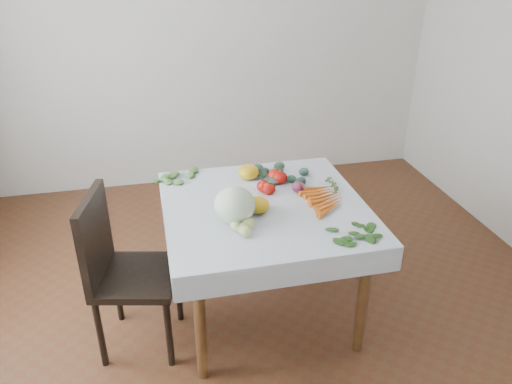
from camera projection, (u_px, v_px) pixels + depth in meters
ground at (264, 310)px, 3.15m from camera, size 4.00×4.00×0.00m
back_wall at (210, 34)px, 4.26m from camera, size 4.00×0.04×2.70m
table at (265, 221)px, 2.85m from camera, size 1.00×1.00×0.75m
tablecloth at (265, 205)px, 2.81m from camera, size 1.12×1.12×0.01m
chair at (119, 264)px, 2.67m from camera, size 0.51×0.51×0.94m
cabbage at (235, 205)px, 2.60m from camera, size 0.29×0.29×0.19m
tomato_a at (280, 177)px, 3.03m from camera, size 0.12×0.12×0.08m
tomato_b at (275, 175)px, 3.07m from camera, size 0.11×0.11×0.08m
tomato_c at (264, 186)px, 2.93m from camera, size 0.10×0.10×0.07m
tomato_d at (269, 189)px, 2.90m from camera, size 0.10×0.10×0.07m
heirloom_back at (249, 172)px, 3.09m from camera, size 0.16×0.16×0.09m
heirloom_front at (258, 205)px, 2.71m from camera, size 0.16×0.16×0.09m
onion_a at (236, 203)px, 2.75m from camera, size 0.10×0.10×0.07m
onion_b at (298, 187)px, 2.93m from camera, size 0.08×0.08×0.07m
tomatillo_cluster at (250, 227)px, 2.54m from camera, size 0.14×0.15×0.05m
carrot_bunch at (324, 198)px, 2.84m from camera, size 0.23×0.35×0.03m
kale_bunch at (283, 174)px, 3.11m from camera, size 0.29×0.29×0.04m
basil_bunch at (356, 234)px, 2.52m from camera, size 0.28×0.25×0.01m
dill_bunch at (175, 178)px, 3.08m from camera, size 0.26×0.19×0.03m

